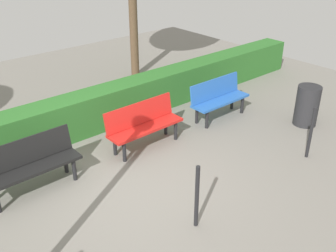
{
  "coord_description": "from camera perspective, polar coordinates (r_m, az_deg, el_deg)",
  "views": [
    {
      "loc": [
        2.97,
        4.46,
        3.84
      ],
      "look_at": [
        -1.19,
        -0.39,
        0.55
      ],
      "focal_mm": 41.99,
      "sensor_mm": 36.0,
      "label": 1
    }
  ],
  "objects": [
    {
      "name": "ground_plane",
      "position": [
        6.59,
        -5.72,
        -8.57
      ],
      "size": [
        16.0,
        16.0,
        0.0
      ],
      "primitive_type": "plane",
      "color": "gray"
    },
    {
      "name": "hedge_row",
      "position": [
        8.42,
        -8.9,
        2.83
      ],
      "size": [
        11.77,
        0.6,
        0.82
      ],
      "primitive_type": "cube",
      "color": "#2D6B28",
      "rests_on": "ground_plane"
    },
    {
      "name": "railing_post_near",
      "position": [
        7.51,
        20.02,
        -0.94
      ],
      "size": [
        0.06,
        0.06,
        1.0
      ],
      "primitive_type": "cylinder",
      "color": "black",
      "rests_on": "ground_plane"
    },
    {
      "name": "trash_bin",
      "position": [
        8.8,
        19.53,
        2.81
      ],
      "size": [
        0.49,
        0.49,
        0.86
      ],
      "primitive_type": "cylinder",
      "color": "#262628",
      "rests_on": "ground_plane"
    },
    {
      "name": "bench_blue",
      "position": [
        8.67,
        7.32,
        4.21
      ],
      "size": [
        1.44,
        0.45,
        0.86
      ],
      "rotation": [
        0.0,
        0.0,
        0.0
      ],
      "color": "blue",
      "rests_on": "ground_plane"
    },
    {
      "name": "railing_post_mid",
      "position": [
        5.5,
        4.21,
        -10.23
      ],
      "size": [
        0.06,
        0.06,
        1.0
      ],
      "primitive_type": "cylinder",
      "color": "black",
      "rests_on": "ground_plane"
    },
    {
      "name": "bench_black",
      "position": [
        6.59,
        -19.5,
        -5.13
      ],
      "size": [
        1.58,
        0.48,
        0.86
      ],
      "rotation": [
        0.0,
        0.0,
        0.01
      ],
      "color": "black",
      "rests_on": "ground_plane"
    },
    {
      "name": "bench_red",
      "position": [
        7.46,
        -3.58,
        0.42
      ],
      "size": [
        1.55,
        0.47,
        0.86
      ],
      "rotation": [
        0.0,
        0.0,
        0.01
      ],
      "color": "red",
      "rests_on": "ground_plane"
    }
  ]
}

